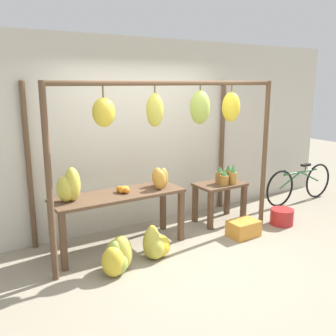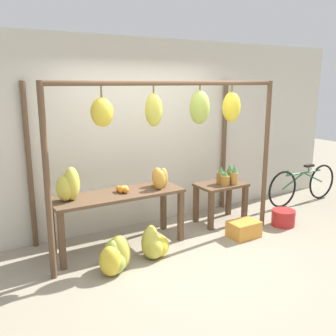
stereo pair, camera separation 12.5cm
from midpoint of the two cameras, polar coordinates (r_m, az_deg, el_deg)
The scene contains 14 objects.
ground_plane at distance 4.80m, azimuth 4.72°, elevation -13.94°, with size 20.00×20.00×0.00m, color gray.
shop_wall_back at distance 5.66m, azimuth -4.06°, elevation 5.13°, with size 8.00×0.08×2.80m.
stall_awning at distance 4.85m, azimuth 1.44°, elevation 6.77°, with size 3.27×1.14×2.19m.
display_table_main at distance 4.97m, azimuth -6.88°, elevation -5.11°, with size 1.74×0.58×0.75m.
display_table_side at distance 5.93m, azimuth 8.63°, elevation -3.82°, with size 0.76×0.49×0.63m.
banana_pile_on_table at distance 4.69m, azimuth -14.22°, elevation -2.65°, with size 0.33×0.28×0.42m.
orange_pile at distance 4.95m, azimuth -6.20°, elevation -3.24°, with size 0.17×0.20×0.09m.
pineapple_cluster at distance 5.84m, azimuth 9.63°, elevation -1.30°, with size 0.29×0.25×0.32m.
banana_pile_ground_left at distance 4.50m, azimuth -7.25°, elevation -13.24°, with size 0.49×0.50×0.44m.
banana_pile_ground_right at distance 4.81m, azimuth -1.47°, elevation -11.55°, with size 0.43×0.40×0.41m.
fruit_crate_white at distance 5.54m, azimuth 12.11°, elevation -9.09°, with size 0.43×0.31×0.23m.
blue_bucket at distance 6.11m, azimuth 17.73°, elevation -7.23°, with size 0.36×0.36×0.25m.
parked_bicycle at distance 7.27m, azimuth 20.33°, elevation -2.37°, with size 1.70×0.08×0.71m.
papaya_pile at distance 5.12m, azimuth -0.59°, elevation -1.55°, with size 0.28×0.36×0.28m.
Camera 2 is at (-2.44, -3.51, 2.17)m, focal length 40.00 mm.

